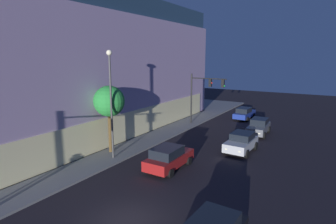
{
  "coord_description": "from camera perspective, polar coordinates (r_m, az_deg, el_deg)",
  "views": [
    {
      "loc": [
        -9.8,
        -8.42,
        8.34
      ],
      "look_at": [
        8.08,
        2.56,
        4.16
      ],
      "focal_mm": 29.63,
      "sensor_mm": 36.0,
      "label": 1
    }
  ],
  "objects": [
    {
      "name": "car_red",
      "position": [
        21.21,
        0.14,
        -9.33
      ],
      "size": [
        4.5,
        2.18,
        1.74
      ],
      "color": "maroon",
      "rests_on": "ground"
    },
    {
      "name": "street_lamp_sidewalk",
      "position": [
        22.43,
        -11.7,
        3.92
      ],
      "size": [
        0.44,
        0.44,
        8.72
      ],
      "color": "#404040",
      "rests_on": "sidewalk_corner"
    },
    {
      "name": "ground_plane",
      "position": [
        15.38,
        -8.24,
        -21.68
      ],
      "size": [
        120.0,
        120.0,
        0.0
      ],
      "primitive_type": "plane",
      "color": "black"
    },
    {
      "name": "sidewalk_tree",
      "position": [
        24.1,
        -12.01,
        2.05
      ],
      "size": [
        2.65,
        2.65,
        5.82
      ],
      "color": "#4F3B1E",
      "rests_on": "sidewalk_corner"
    },
    {
      "name": "car_grey",
      "position": [
        31.79,
        18.17,
        -2.87
      ],
      "size": [
        4.49,
        2.12,
        1.73
      ],
      "color": "slate",
      "rests_on": "ground"
    },
    {
      "name": "modern_building",
      "position": [
        38.95,
        -24.6,
        8.65
      ],
      "size": [
        35.32,
        29.92,
        14.61
      ],
      "color": "#4C4C51",
      "rests_on": "ground"
    },
    {
      "name": "car_silver",
      "position": [
        25.67,
        14.83,
        -6.0
      ],
      "size": [
        4.2,
        2.23,
        1.7
      ],
      "color": "#B7BABF",
      "rests_on": "ground"
    },
    {
      "name": "traffic_light_far_corner",
      "position": [
        33.77,
        7.44,
        4.61
      ],
      "size": [
        0.37,
        4.53,
        6.2
      ],
      "color": "black",
      "rests_on": "sidewalk_corner"
    },
    {
      "name": "car_blue",
      "position": [
        39.14,
        15.43,
        -0.24
      ],
      "size": [
        4.73,
        2.05,
        1.59
      ],
      "color": "navy",
      "rests_on": "ground"
    }
  ]
}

